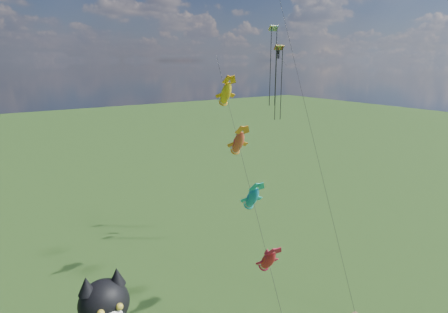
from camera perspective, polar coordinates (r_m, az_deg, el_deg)
fish_windsock_rig at (r=29.30m, az=3.26°, el=-2.03°), size 4.10×15.50×19.89m
parafoil_rig at (r=39.68m, az=8.47°, el=14.13°), size 5.58×16.95×27.45m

